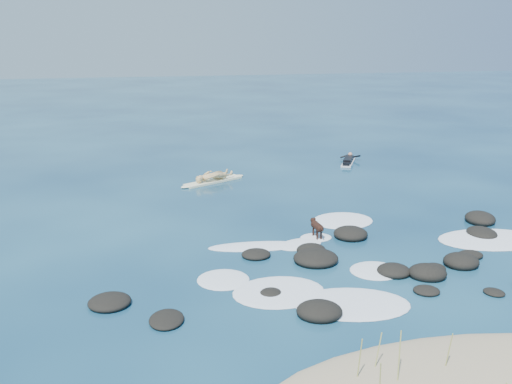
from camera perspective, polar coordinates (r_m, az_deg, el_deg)
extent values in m
plane|color=#0A2642|center=(18.88, 7.14, -5.52)|extent=(160.00, 160.00, 0.00)
cylinder|color=#9EA04D|center=(12.46, 18.68, -15.02)|extent=(0.09, 0.11, 0.92)
cylinder|color=#9EA04D|center=(12.21, 12.11, -15.38)|extent=(0.19, 0.13, 0.82)
cylinder|color=#9EA04D|center=(11.80, 14.12, -15.90)|extent=(0.16, 0.25, 1.11)
cylinder|color=#9EA04D|center=(11.74, 10.31, -16.25)|extent=(0.07, 0.10, 0.97)
ellipsoid|color=black|center=(16.82, 22.71, -9.24)|extent=(0.73, 0.76, 0.16)
ellipsoid|color=black|center=(19.90, 9.44, -4.14)|extent=(1.57, 1.59, 0.46)
ellipsoid|color=black|center=(18.39, 19.83, -6.55)|extent=(1.41, 1.37, 0.48)
ellipsoid|color=black|center=(18.37, 5.54, -5.79)|extent=(1.18, 1.14, 0.36)
ellipsoid|color=black|center=(21.31, 21.64, -3.82)|extent=(1.19, 1.36, 0.33)
ellipsoid|color=black|center=(17.25, 16.78, -7.75)|extent=(1.30, 1.21, 0.49)
ellipsoid|color=black|center=(15.51, 1.48, -10.05)|extent=(0.79, 0.78, 0.19)
ellipsoid|color=black|center=(14.50, 6.35, -11.77)|extent=(1.37, 1.27, 0.47)
ellipsoid|color=black|center=(17.81, 17.40, -7.28)|extent=(0.89, 0.87, 0.23)
ellipsoid|color=black|center=(17.98, 0.01, -6.26)|extent=(0.95, 0.88, 0.28)
ellipsoid|color=black|center=(19.16, 20.64, -5.92)|extent=(0.82, 0.68, 0.26)
ellipsoid|color=black|center=(17.21, 13.61, -7.67)|extent=(1.13, 1.12, 0.37)
ellipsoid|color=black|center=(17.66, 6.00, -6.61)|extent=(1.47, 1.41, 0.46)
ellipsoid|color=black|center=(22.79, 21.50, -2.48)|extent=(1.57, 1.68, 0.49)
ellipsoid|color=black|center=(14.34, -8.94, -12.48)|extent=(1.05, 1.22, 0.22)
ellipsoid|color=black|center=(16.28, 16.68, -9.43)|extent=(0.91, 0.87, 0.21)
ellipsoid|color=black|center=(15.42, -14.44, -10.60)|extent=(1.33, 1.32, 0.32)
ellipsoid|color=white|center=(19.04, 4.44, -5.24)|extent=(1.88, 1.50, 0.12)
ellipsoid|color=white|center=(21.58, 8.66, -2.84)|extent=(2.62, 2.35, 0.12)
ellipsoid|color=white|center=(21.00, 22.45, -4.41)|extent=(3.90, 2.58, 0.12)
ellipsoid|color=white|center=(17.31, 11.86, -7.71)|extent=(1.59, 1.49, 0.12)
ellipsoid|color=white|center=(15.66, 2.29, -9.96)|extent=(2.60, 2.10, 0.12)
ellipsoid|color=white|center=(16.40, -3.30, -8.75)|extent=(1.82, 1.81, 0.12)
ellipsoid|color=white|center=(15.21, 9.57, -10.97)|extent=(3.41, 2.59, 0.12)
ellipsoid|color=white|center=(18.79, 0.15, -5.47)|extent=(3.35, 1.28, 0.12)
ellipsoid|color=white|center=(19.69, 6.02, -4.56)|extent=(1.10, 0.90, 0.12)
cube|color=#F6F4C5|center=(26.91, -4.30, 1.09)|extent=(2.96, 1.95, 0.10)
ellipsoid|color=#F6F4C5|center=(27.81, -1.82, 1.60)|extent=(0.69, 0.58, 0.11)
ellipsoid|color=#F6F4C5|center=(26.06, -6.94, 0.54)|extent=(0.69, 0.58, 0.11)
imported|color=tan|center=(26.67, -4.34, 3.23)|extent=(0.75, 0.85, 1.96)
cube|color=silver|center=(31.18, 9.21, 2.93)|extent=(1.57, 2.25, 0.08)
ellipsoid|color=silver|center=(32.29, 9.45, 3.35)|extent=(0.48, 0.57, 0.09)
cube|color=black|center=(31.15, 9.22, 3.21)|extent=(1.05, 1.43, 0.23)
sphere|color=tan|center=(31.91, 9.40, 3.72)|extent=(0.33, 0.33, 0.24)
cylinder|color=black|center=(32.12, 8.91, 3.58)|extent=(0.58, 0.15, 0.26)
cylinder|color=black|center=(32.06, 9.94, 3.51)|extent=(0.43, 0.51, 0.26)
cube|color=black|center=(30.40, 9.05, 2.83)|extent=(0.59, 0.67, 0.15)
cylinder|color=black|center=(19.46, 6.15, -3.44)|extent=(0.28, 0.54, 0.26)
sphere|color=black|center=(19.67, 5.89, -3.22)|extent=(0.28, 0.28, 0.27)
sphere|color=black|center=(19.25, 6.42, -3.66)|extent=(0.25, 0.25, 0.24)
sphere|color=black|center=(19.77, 5.73, -2.83)|extent=(0.20, 0.20, 0.19)
cone|color=black|center=(19.88, 5.61, -2.77)|extent=(0.11, 0.12, 0.10)
cone|color=black|center=(19.72, 5.61, -2.64)|extent=(0.09, 0.07, 0.09)
cone|color=black|center=(19.76, 5.88, -2.61)|extent=(0.09, 0.07, 0.09)
cylinder|color=black|center=(19.68, 5.74, -4.05)|extent=(0.07, 0.07, 0.35)
cylinder|color=black|center=(19.73, 6.11, -4.01)|extent=(0.07, 0.07, 0.35)
cylinder|color=black|center=(19.37, 6.15, -4.40)|extent=(0.07, 0.07, 0.35)
cylinder|color=black|center=(19.42, 6.52, -4.35)|extent=(0.07, 0.07, 0.35)
cylinder|color=black|center=(19.13, 6.56, -3.64)|extent=(0.06, 0.25, 0.15)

